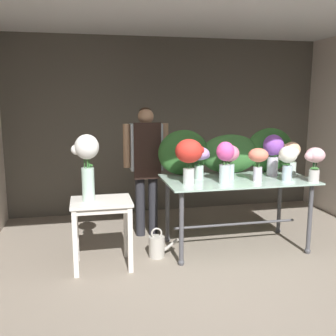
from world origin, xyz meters
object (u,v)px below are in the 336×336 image
at_px(vase_blush_anemones, 315,160).
at_px(display_table_glass, 237,190).
at_px(vase_lilac_snapdragons, 199,158).
at_px(vase_violet_dahlias, 273,151).
at_px(vase_ivory_stock, 288,159).
at_px(vase_fuchsia_freesia, 225,160).
at_px(vase_peach_peonies, 291,155).
at_px(vase_coral_roses, 258,160).
at_px(side_table_white, 101,211).
at_px(vase_scarlet_tulips, 189,155).
at_px(florist, 146,158).
at_px(vase_white_roses_tall, 87,160).
at_px(watering_can, 157,246).
at_px(vase_rosy_hydrangea, 229,159).

bearing_deg(vase_blush_anemones, display_table_glass, 154.44).
bearing_deg(vase_lilac_snapdragons, vase_violet_dahlias, 0.57).
xyz_separation_m(display_table_glass, vase_ivory_stock, (0.50, -0.24, 0.39)).
height_order(vase_fuchsia_freesia, vase_peach_peonies, vase_fuchsia_freesia).
distance_m(vase_coral_roses, vase_lilac_snapdragons, 0.66).
distance_m(side_table_white, vase_scarlet_tulips, 1.11).
distance_m(florist, vase_white_roses_tall, 1.14).
bearing_deg(vase_white_roses_tall, vase_coral_roses, 0.37).
relative_size(vase_fuchsia_freesia, vase_blush_anemones, 1.18).
height_order(vase_ivory_stock, vase_peach_peonies, vase_peach_peonies).
bearing_deg(watering_can, vase_ivory_stock, -6.28).
bearing_deg(florist, vase_violet_dahlias, -21.41).
height_order(vase_rosy_hydrangea, vase_white_roses_tall, vase_white_roses_tall).
bearing_deg(vase_rosy_hydrangea, vase_scarlet_tulips, -161.67).
distance_m(vase_rosy_hydrangea, vase_blush_anemones, 0.94).
xyz_separation_m(vase_rosy_hydrangea, vase_blush_anemones, (0.86, -0.38, 0.01)).
xyz_separation_m(vase_blush_anemones, vase_lilac_snapdragons, (-1.20, 0.44, 0.00)).
relative_size(vase_scarlet_tulips, watering_can, 1.40).
relative_size(side_table_white, vase_blush_anemones, 1.87).
distance_m(display_table_glass, vase_lilac_snapdragons, 0.59).
height_order(vase_white_roses_tall, watering_can, vase_white_roses_tall).
bearing_deg(vase_peach_peonies, florist, 162.58).
bearing_deg(vase_fuchsia_freesia, display_table_glass, 42.27).
xyz_separation_m(vase_fuchsia_freesia, vase_lilac_snapdragons, (-0.21, 0.29, -0.02)).
xyz_separation_m(vase_ivory_stock, vase_rosy_hydrangea, (-0.60, 0.26, -0.01)).
height_order(vase_ivory_stock, vase_rosy_hydrangea, vase_ivory_stock).
height_order(vase_scarlet_tulips, watering_can, vase_scarlet_tulips).
bearing_deg(watering_can, vase_coral_roses, -5.30).
xyz_separation_m(display_table_glass, watering_can, (-0.97, -0.08, -0.59)).
bearing_deg(vase_scarlet_tulips, vase_peach_peonies, 11.12).
distance_m(vase_ivory_stock, vase_violet_dahlias, 0.33).
bearing_deg(vase_scarlet_tulips, vase_violet_dahlias, 12.02).
bearing_deg(vase_peach_peonies, vase_rosy_hydrangea, -173.59).
height_order(vase_ivory_stock, vase_white_roses_tall, vase_white_roses_tall).
bearing_deg(vase_lilac_snapdragons, vase_white_roses_tall, -167.91).
height_order(vase_violet_dahlias, vase_white_roses_tall, vase_white_roses_tall).
relative_size(vase_rosy_hydrangea, vase_lilac_snapdragons, 1.06).
height_order(side_table_white, vase_coral_roses, vase_coral_roses).
relative_size(display_table_glass, vase_lilac_snapdragons, 4.56).
bearing_deg(side_table_white, vase_blush_anemones, -3.96).
bearing_deg(vase_violet_dahlias, vase_coral_roses, -139.52).
bearing_deg(vase_blush_anemones, vase_coral_roses, 163.45).
bearing_deg(vase_ivory_stock, vase_rosy_hydrangea, 156.33).
height_order(side_table_white, vase_violet_dahlias, vase_violet_dahlias).
xyz_separation_m(side_table_white, watering_can, (0.61, 0.12, -0.48)).
relative_size(florist, vase_peach_peonies, 4.13).
xyz_separation_m(vase_scarlet_tulips, vase_peach_peonies, (1.37, 0.27, -0.08)).
bearing_deg(vase_fuchsia_freesia, vase_blush_anemones, -8.54).
distance_m(vase_fuchsia_freesia, vase_lilac_snapdragons, 0.35).
bearing_deg(side_table_white, vase_coral_roses, 0.44).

